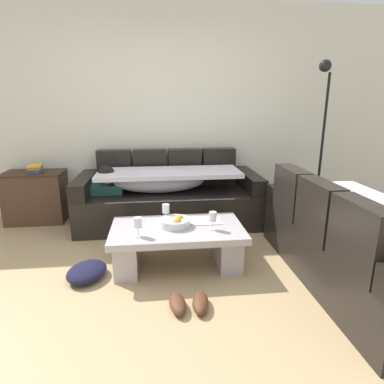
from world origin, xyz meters
name	(u,v)px	position (x,y,z in m)	size (l,w,h in m)	color
ground_plane	(162,295)	(0.00, 0.00, 0.00)	(14.00, 14.00, 0.00)	tan
back_wall	(155,112)	(0.00, 2.15, 1.35)	(9.00, 0.10, 2.70)	silver
couch_along_wall	(167,197)	(0.11, 1.62, 0.33)	(2.20, 0.92, 0.88)	black
couch_near_window	(357,245)	(1.62, 0.03, 0.34)	(0.92, 1.99, 0.88)	black
coffee_table	(177,241)	(0.16, 0.48, 0.24)	(1.20, 0.68, 0.38)	#B4ABAF
fruit_bowl	(175,222)	(0.15, 0.50, 0.42)	(0.28, 0.28, 0.10)	silver
wine_glass_near_left	(138,223)	(-0.18, 0.31, 0.50)	(0.07, 0.07, 0.17)	silver
wine_glass_near_right	(213,217)	(0.47, 0.38, 0.50)	(0.07, 0.07, 0.17)	silver
wine_glass_far_back	(166,209)	(0.06, 0.65, 0.50)	(0.07, 0.07, 0.17)	silver
open_magazine	(206,221)	(0.44, 0.59, 0.39)	(0.28, 0.21, 0.01)	white
side_cabinet	(36,197)	(-1.53, 1.85, 0.32)	(0.72, 0.44, 0.64)	#4C3223
book_stack_on_cabinet	(35,168)	(-1.50, 1.85, 0.69)	(0.18, 0.23, 0.09)	#2D569E
floor_lamp	(321,132)	(2.02, 1.56, 1.12)	(0.33, 0.31, 1.95)	black
pair_of_shoes	(189,303)	(0.20, -0.20, 0.04)	(0.32, 0.29, 0.09)	#59331E
crumpled_garment	(87,272)	(-0.64, 0.33, 0.06)	(0.40, 0.32, 0.12)	#191933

